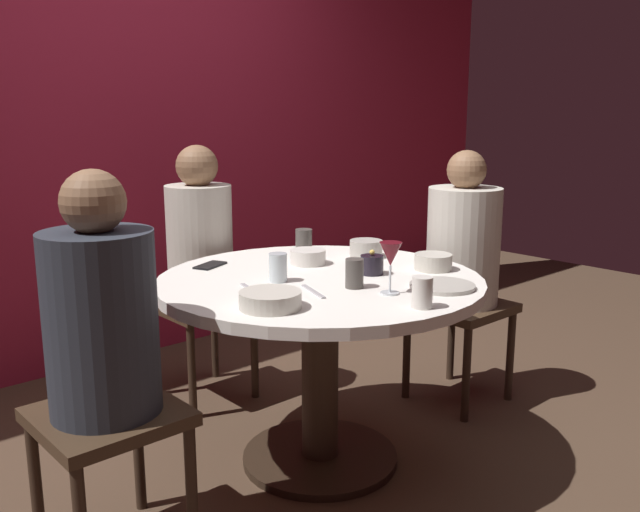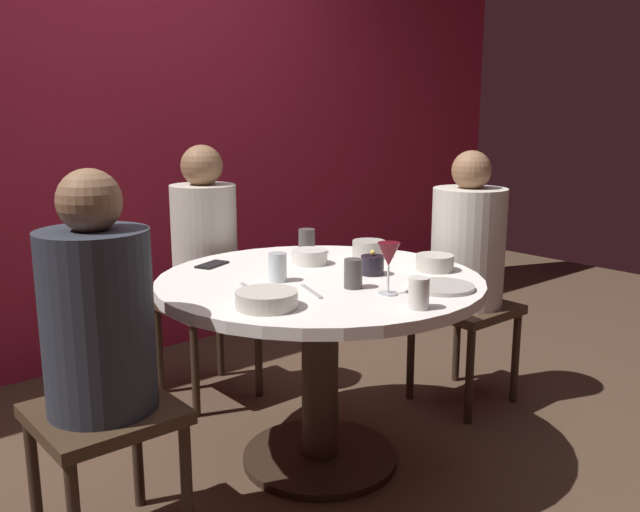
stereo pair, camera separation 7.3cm
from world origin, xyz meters
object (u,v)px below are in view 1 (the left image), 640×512
seated_diner_left (102,328)px  cup_center_front (422,292)px  wine_glass (391,256)px  cup_by_left_diner (278,268)px  cell_phone (210,265)px  bowl_serving_large (308,257)px  seated_diner_back (200,246)px  cup_by_right_diner (354,273)px  dinner_plate (442,286)px  bowl_salad_center (366,248)px  dining_table (320,322)px  bowl_small_white (270,300)px  candle_holder (372,265)px  seated_diner_right (463,250)px  bowl_sauce_side (433,262)px  cup_near_candle (304,241)px

seated_diner_left → cup_center_front: bearing=-31.8°
wine_glass → cup_by_left_diner: bearing=114.7°
cell_phone → bowl_serving_large: 0.39m
seated_diner_back → cup_by_left_diner: bearing=-11.4°
cell_phone → cup_by_right_diner: size_ratio=1.37×
seated_diner_left → dinner_plate: 1.13m
cup_by_right_diner → cell_phone: bearing=107.3°
cup_by_left_diner → bowl_salad_center: bearing=8.9°
wine_glass → cup_by_left_diner: wine_glass is taller
dining_table → bowl_small_white: (-0.38, -0.19, 0.20)m
bowl_small_white → cup_by_left_diner: size_ratio=1.89×
candle_holder → cup_center_front: cup_center_front is taller
wine_glass → cup_by_right_diner: size_ratio=1.73×
bowl_small_white → cup_center_front: 0.47m
cell_phone → seated_diner_right: bearing=-134.9°
bowl_serving_large → cup_by_left_diner: size_ratio=1.37×
candle_holder → cup_center_front: 0.46m
bowl_sauce_side → cup_near_candle: 0.59m
wine_glass → dinner_plate: wine_glass is taller
dining_table → seated_diner_left: 0.86m
seated_diner_left → seated_diner_back: size_ratio=0.99×
cup_by_right_diner → cup_center_front: (-0.02, -0.31, -0.00)m
dining_table → cup_by_right_diner: cup_by_right_diner is taller
seated_diner_left → seated_diner_right: (1.71, -0.00, -0.01)m
dining_table → seated_diner_back: 0.84m
cup_center_front → bowl_small_white: bearing=138.6°
cell_phone → bowl_salad_center: 0.65m
dining_table → bowl_sauce_side: bowl_sauce_side is taller
candle_holder → dining_table: bearing=152.0°
seated_diner_right → bowl_serving_large: bearing=-14.5°
seated_diner_left → bowl_sauce_side: seated_diner_left is taller
seated_diner_left → cup_by_left_diner: bearing=4.4°
seated_diner_back → bowl_salad_center: size_ratio=8.69×
seated_diner_left → cup_by_right_diner: seated_diner_left is taller
dinner_plate → cup_near_candle: bearing=88.4°
candle_holder → bowl_salad_center: size_ratio=0.69×
dinner_plate → bowl_salad_center: bearing=72.3°
candle_holder → seated_diner_left: bearing=174.7°
dinner_plate → cell_phone: dinner_plate is taller
bowl_sauce_side → cup_by_left_diner: bearing=155.8°
wine_glass → bowl_sauce_side: 0.42m
bowl_serving_large → cup_by_right_diner: cup_by_right_diner is taller
seated_diner_left → cell_phone: size_ratio=8.44×
cell_phone → bowl_salad_center: (0.58, -0.29, 0.03)m
seated_diner_back → seated_diner_right: (0.87, -0.82, -0.01)m
dining_table → cup_by_left_diner: (-0.15, 0.05, 0.22)m
bowl_salad_center → bowl_small_white: bowl_salad_center is taller
bowl_small_white → candle_holder: bearing=10.1°
seated_diner_back → cup_center_front: size_ratio=11.99×
candle_holder → bowl_sauce_side: size_ratio=0.65×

